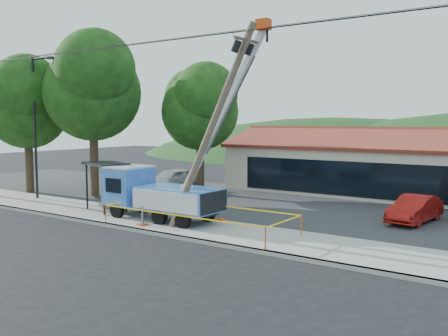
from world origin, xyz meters
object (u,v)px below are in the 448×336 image
leaning_pole (214,121)px  bus_shelter (109,175)px  utility_truck (159,191)px  car_red (414,224)px  car_silver (173,194)px

leaning_pole → bus_shelter: (-8.04, 1.24, -2.95)m
bus_shelter → utility_truck: bearing=13.7°
car_red → bus_shelter: bearing=-148.6°
car_silver → car_red: bearing=-0.2°
bus_shelter → car_silver: size_ratio=0.63×
car_silver → car_red: (16.49, -0.99, 0.00)m
leaning_pole → car_silver: 14.10m
utility_truck → bus_shelter: utility_truck is taller
bus_shelter → car_red: bearing=41.7°
utility_truck → car_silver: 9.81m
car_silver → car_red: car_silver is taller
utility_truck → car_red: size_ratio=2.35×
utility_truck → bus_shelter: bearing=175.9°
utility_truck → leaning_pole: bearing=-13.1°
utility_truck → leaning_pole: utility_truck is taller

